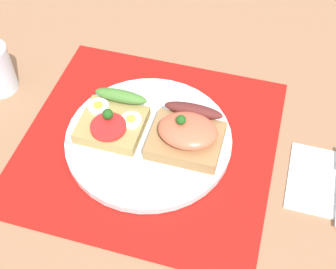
# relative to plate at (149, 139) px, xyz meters

# --- Properties ---
(ground_plane) EXTENTS (1.20, 0.90, 0.03)m
(ground_plane) POSITION_rel_plate_xyz_m (0.00, 0.00, -0.03)
(ground_plane) COLOR #9E6D4C
(placemat) EXTENTS (0.37, 0.36, 0.00)m
(placemat) POSITION_rel_plate_xyz_m (0.00, 0.00, -0.01)
(placemat) COLOR #A61611
(placemat) RESTS_ON ground_plane
(plate) EXTENTS (0.25, 0.25, 0.01)m
(plate) POSITION_rel_plate_xyz_m (0.00, 0.00, 0.00)
(plate) COLOR white
(plate) RESTS_ON placemat
(sandwich_egg_tomato) EXTENTS (0.09, 0.10, 0.04)m
(sandwich_egg_tomato) POSITION_rel_plate_xyz_m (-0.06, 0.00, 0.02)
(sandwich_egg_tomato) COLOR #A58E50
(sandwich_egg_tomato) RESTS_ON plate
(sandwich_salmon) EXTENTS (0.10, 0.10, 0.06)m
(sandwich_salmon) POSITION_rel_plate_xyz_m (0.06, 0.00, 0.03)
(sandwich_salmon) COLOR #A17949
(sandwich_salmon) RESTS_ON plate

